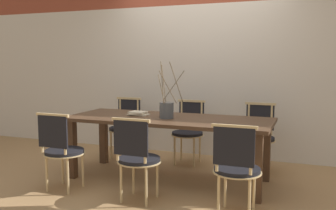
{
  "coord_description": "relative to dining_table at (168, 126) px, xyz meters",
  "views": [
    {
      "loc": [
        1.57,
        -4.05,
        1.41
      ],
      "look_at": [
        0.0,
        0.0,
        0.9
      ],
      "focal_mm": 40.0,
      "sensor_mm": 36.0,
      "label": 1
    }
  ],
  "objects": [
    {
      "name": "chair_near_center",
      "position": [
        0.96,
        -0.78,
        -0.18
      ],
      "size": [
        0.44,
        0.44,
        0.87
      ],
      "color": "black",
      "rests_on": "ground_plane"
    },
    {
      "name": "ground_plane",
      "position": [
        0.0,
        0.0,
        -0.65
      ],
      "size": [
        16.0,
        16.0,
        0.0
      ],
      "primitive_type": "plane",
      "color": "#A87F51"
    },
    {
      "name": "book_stack",
      "position": [
        -0.41,
        0.06,
        0.12
      ],
      "size": [
        0.26,
        0.21,
        0.05
      ],
      "color": "beige",
      "rests_on": "dining_table"
    },
    {
      "name": "dining_table",
      "position": [
        0.0,
        0.0,
        0.0
      ],
      "size": [
        2.4,
        0.94,
        0.75
      ],
      "color": "#4C3321",
      "rests_on": "ground_plane"
    },
    {
      "name": "chair_near_left",
      "position": [
        -0.03,
        -0.78,
        -0.18
      ],
      "size": [
        0.44,
        0.44,
        0.87
      ],
      "color": "black",
      "rests_on": "ground_plane"
    },
    {
      "name": "chair_far_leftend",
      "position": [
        -0.98,
        0.78,
        -0.18
      ],
      "size": [
        0.44,
        0.44,
        0.87
      ],
      "rotation": [
        0.0,
        0.0,
        3.14
      ],
      "color": "black",
      "rests_on": "ground_plane"
    },
    {
      "name": "wall_rear",
      "position": [
        0.0,
        1.32,
        0.95
      ],
      "size": [
        12.0,
        0.06,
        3.2
      ],
      "color": "beige",
      "rests_on": "ground_plane"
    },
    {
      "name": "chair_far_left",
      "position": [
        0.0,
        0.78,
        -0.18
      ],
      "size": [
        0.44,
        0.44,
        0.87
      ],
      "rotation": [
        0.0,
        0.0,
        3.14
      ],
      "color": "black",
      "rests_on": "ground_plane"
    },
    {
      "name": "vase_centerpiece",
      "position": [
        0.0,
        -0.05,
        0.2
      ],
      "size": [
        0.3,
        0.35,
        0.66
      ],
      "color": "#4C5156",
      "rests_on": "dining_table"
    },
    {
      "name": "chair_far_center",
      "position": [
        0.94,
        0.78,
        -0.18
      ],
      "size": [
        0.44,
        0.44,
        0.87
      ],
      "rotation": [
        0.0,
        0.0,
        3.14
      ],
      "color": "black",
      "rests_on": "ground_plane"
    },
    {
      "name": "chair_near_leftend",
      "position": [
        -0.93,
        -0.78,
        -0.18
      ],
      "size": [
        0.44,
        0.44,
        0.87
      ],
      "color": "black",
      "rests_on": "ground_plane"
    }
  ]
}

